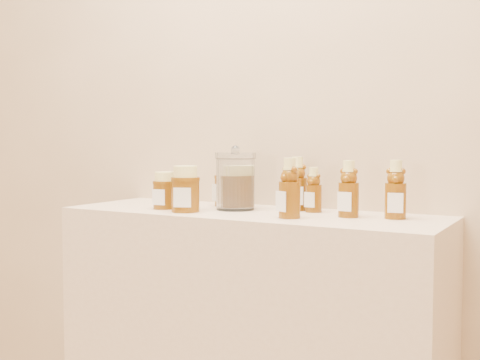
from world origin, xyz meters
The scene contains 11 objects.
wall_back centered at (0.00, 1.75, 1.35)m, with size 3.50×0.02×2.70m, color tan.
display_table centered at (0.00, 1.55, 0.45)m, with size 1.20×0.40×0.90m, color beige.
bear_bottle_back_left centered at (0.11, 1.66, 1.00)m, with size 0.07×0.07×0.19m, color #5D3107, non-canonical shape.
bear_bottle_back_mid centered at (0.18, 1.64, 0.98)m, with size 0.05×0.05×0.16m, color #5D3107, non-canonical shape.
bear_bottle_back_right centered at (0.44, 1.61, 0.99)m, with size 0.06×0.06×0.19m, color #5D3107, non-canonical shape.
bear_bottle_front_left centered at (0.17, 1.47, 1.00)m, with size 0.07×0.07×0.19m, color #5D3107, non-canonical shape.
bear_bottle_front_right centered at (0.31, 1.58, 0.99)m, with size 0.06×0.06×0.18m, color #5D3107, non-canonical shape.
honey_jar_left centered at (-0.28, 1.49, 0.96)m, with size 0.08×0.08×0.12m, color #5D3107, non-canonical shape.
honey_jar_back centered at (-0.15, 1.66, 0.97)m, with size 0.09×0.09×0.14m, color #5D3107, non-canonical shape.
honey_jar_front centered at (-0.17, 1.45, 0.97)m, with size 0.09×0.09×0.14m, color #5D3107, non-canonical shape.
glass_canister centered at (-0.07, 1.58, 1.00)m, with size 0.13×0.13×0.20m, color white, non-canonical shape.
Camera 1 is at (0.89, -0.07, 1.12)m, focal length 45.00 mm.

